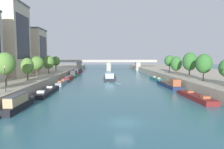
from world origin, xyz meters
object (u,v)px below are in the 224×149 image
at_px(moored_boat_left_gap_after, 78,71).
at_px(tree_left_past_mid, 37,63).
at_px(moored_boat_left_second, 74,74).
at_px(lamppost_left_bank, 5,78).
at_px(tree_left_midway, 5,64).
at_px(tree_left_far, 48,62).
at_px(tree_left_second, 27,66).
at_px(tree_right_third, 176,64).
at_px(tree_right_end_of_row, 204,64).
at_px(tree_right_midway, 190,62).
at_px(tree_right_second, 170,61).
at_px(moored_boat_right_far, 195,97).
at_px(bridge_far, 109,64).
at_px(barge_midriver, 110,77).
at_px(moored_boat_left_lone, 62,83).
at_px(moored_boat_right_near, 156,79).
at_px(tree_left_distant, 56,61).
at_px(moored_boat_left_upstream, 69,78).
at_px(moored_boat_right_midway, 169,84).
at_px(moored_boat_left_near, 18,103).
at_px(moored_boat_left_downstream, 47,92).

xyz_separation_m(moored_boat_left_gap_after, tree_left_past_mid, (-7.32, -43.24, 5.77)).
height_order(moored_boat_left_second, lamppost_left_bank, lamppost_left_bank).
bearing_deg(tree_left_midway, moored_boat_left_gap_after, 83.83).
bearing_deg(tree_left_far, moored_boat_left_gap_after, 77.96).
height_order(moored_boat_left_second, tree_left_second, tree_left_second).
bearing_deg(tree_right_third, moored_boat_left_second, 149.92).
distance_m(moored_boat_left_gap_after, tree_right_end_of_row, 70.48).
relative_size(moored_boat_left_second, tree_left_past_mid, 2.02).
distance_m(tree_left_past_mid, tree_right_midway, 48.25).
distance_m(moored_boat_left_gap_after, lamppost_left_bank, 71.09).
relative_size(tree_right_third, tree_right_second, 0.94).
relative_size(moored_boat_right_far, tree_right_second, 1.89).
height_order(tree_right_third, bridge_far, tree_right_third).
bearing_deg(barge_midriver, tree_left_past_mid, -149.29).
relative_size(tree_left_second, tree_right_third, 0.93).
xyz_separation_m(tree_left_midway, lamppost_left_bank, (3.45, -7.04, -2.35)).
xyz_separation_m(moored_boat_right_far, tree_left_midway, (-40.87, 3.44, 6.98)).
xyz_separation_m(moored_boat_left_lone, tree_left_past_mid, (-8.18, 0.86, 6.29)).
height_order(moored_boat_right_near, bridge_far, bridge_far).
relative_size(tree_left_past_mid, bridge_far, 0.11).
height_order(tree_left_distant, lamppost_left_bank, tree_left_distant).
relative_size(moored_boat_left_second, tree_right_end_of_row, 1.86).
relative_size(moored_boat_left_gap_after, tree_left_midway, 2.16).
bearing_deg(tree_right_end_of_row, bridge_far, 107.34).
distance_m(tree_right_midway, bridge_far, 71.24).
distance_m(moored_boat_left_upstream, tree_right_second, 41.02).
distance_m(moored_boat_left_upstream, moored_boat_right_far, 49.03).
distance_m(moored_boat_left_gap_after, moored_boat_right_midway, 61.15).
bearing_deg(moored_boat_left_lone, bridge_far, 75.03).
bearing_deg(tree_right_end_of_row, lamppost_left_bank, -162.74).
bearing_deg(moored_boat_left_upstream, tree_right_end_of_row, -32.66).
bearing_deg(moored_boat_left_near, moored_boat_left_second, 89.65).
bearing_deg(tree_right_second, moored_boat_right_midway, -108.68).
bearing_deg(moored_boat_right_far, tree_left_distant, 131.21).
distance_m(tree_left_midway, tree_left_second, 10.76).
bearing_deg(tree_right_midway, bridge_far, 108.94).
bearing_deg(moored_boat_left_second, bridge_far, 64.03).
bearing_deg(tree_right_end_of_row, tree_left_midway, -171.98).
bearing_deg(moored_boat_left_downstream, tree_left_midway, -151.58).
xyz_separation_m(tree_left_second, tree_right_second, (47.50, 23.10, 0.91)).
bearing_deg(tree_left_distant, tree_right_second, -11.07).
bearing_deg(moored_boat_right_midway, moored_boat_left_gap_after, 123.83).
height_order(moored_boat_left_gap_after, tree_left_distant, tree_left_distant).
xyz_separation_m(moored_boat_left_near, moored_boat_right_midway, (33.94, 23.31, -0.29)).
bearing_deg(moored_boat_left_second, moored_boat_left_upstream, -89.35).
distance_m(tree_left_second, tree_left_past_mid, 9.96).
distance_m(moored_boat_left_upstream, bridge_far, 52.12).
bearing_deg(lamppost_left_bank, tree_right_midway, 25.94).
bearing_deg(moored_boat_left_downstream, tree_left_past_mid, 115.55).
xyz_separation_m(tree_left_second, tree_left_distant, (-0.41, 32.48, 0.60)).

